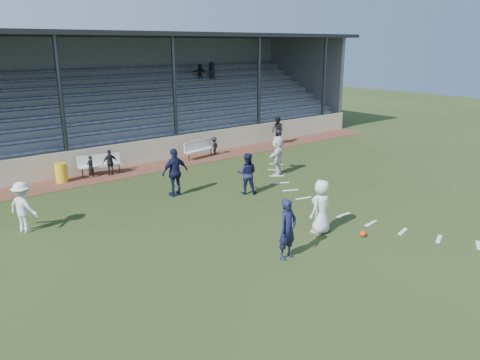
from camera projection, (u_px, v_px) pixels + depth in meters
name	position (u px, v px, depth m)	size (l,w,h in m)	color
ground	(288.00, 234.00, 15.37)	(90.00, 90.00, 0.00)	#293917
cinder_track	(138.00, 170.00, 23.16)	(34.00, 2.00, 0.02)	brown
retaining_wall	(127.00, 154.00, 23.77)	(34.00, 0.18, 1.20)	beige
bench_left	(99.00, 163.00, 22.22)	(2.04, 0.93, 0.95)	beige
bench_right	(199.00, 147.00, 25.46)	(2.04, 0.80, 0.95)	beige
trash_bin	(61.00, 173.00, 20.98)	(0.54, 0.54, 0.87)	gold
football	(363.00, 234.00, 15.16)	(0.21, 0.21, 0.21)	#ED3B0D
player_white_lead	(321.00, 207.00, 15.28)	(0.89, 0.58, 1.82)	silver
player_navy_lead	(288.00, 229.00, 13.46)	(0.66, 0.43, 1.80)	#15173B
player_navy_mid	(247.00, 173.00, 19.34)	(0.84, 0.65, 1.72)	#15173B
player_white_wing	(23.00, 207.00, 15.40)	(1.11, 0.64, 1.72)	silver
player_navy_wing	(175.00, 172.00, 19.03)	(1.16, 0.48, 1.99)	#15173B
player_white_back	(278.00, 155.00, 22.26)	(1.71, 0.54, 1.84)	silver
official	(277.00, 130.00, 28.73)	(0.84, 0.65, 1.73)	black
sub_left_near	(90.00, 166.00, 21.69)	(0.38, 0.25, 1.06)	black
sub_left_far	(110.00, 163.00, 22.04)	(0.72, 0.30, 1.22)	black
sub_right	(214.00, 146.00, 26.05)	(0.66, 0.38, 1.02)	black
grandstand	(88.00, 113.00, 26.82)	(34.60, 9.00, 6.61)	slate
penalty_arc	(365.00, 207.00, 17.88)	(3.89, 14.63, 0.01)	white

